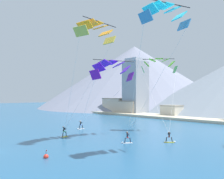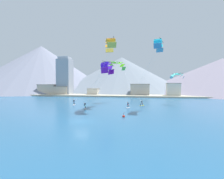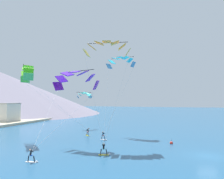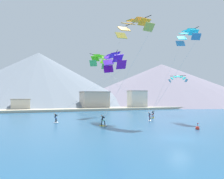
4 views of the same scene
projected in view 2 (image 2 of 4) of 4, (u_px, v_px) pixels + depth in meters
name	position (u px, v px, depth m)	size (l,w,h in m)	color
ground_plane	(82.00, 121.00, 30.91)	(400.00, 400.00, 0.00)	#23567F
kitesurfer_near_lead	(142.00, 104.00, 51.49)	(1.57, 1.45, 1.69)	yellow
kitesurfer_near_trail	(74.00, 103.00, 53.18)	(0.67, 1.76, 1.76)	white
kitesurfer_mid_center	(85.00, 107.00, 44.90)	(0.91, 1.78, 1.81)	yellow
kitesurfer_far_left	(128.00, 106.00, 47.02)	(1.12, 1.74, 1.72)	white
parafoil_kite_near_lead	(117.00, 65.00, 61.03)	(11.58, 11.84, 12.85)	#4DC45E
parafoil_kite_near_trail	(107.00, 67.00, 50.51)	(12.08, 8.66, 11.46)	#6B14A1
parafoil_kite_mid_center	(110.00, 44.00, 45.02)	(8.27, 8.29, 16.54)	gold
parafoil_kite_far_left	(158.00, 44.00, 43.87)	(9.10, 6.96, 16.21)	teal
parafoil_kite_distant_high_outer	(177.00, 75.00, 54.97)	(4.27, 3.51, 1.76)	teal
race_marker_buoy	(124.00, 116.00, 34.72)	(0.56, 0.56, 1.02)	red
shoreline_strip	(119.00, 96.00, 85.78)	(180.00, 10.00, 0.70)	beige
shore_building_harbour_front	(140.00, 90.00, 87.15)	(9.50, 6.24, 6.20)	#B7AD9E
shore_building_promenade_mid	(173.00, 90.00, 83.01)	(6.52, 4.19, 6.63)	silver
shore_building_quay_east	(62.00, 91.00, 91.97)	(7.31, 4.82, 4.88)	beige
shore_building_quay_west	(49.00, 90.00, 94.56)	(9.92, 7.18, 5.85)	beige
shore_building_old_town	(93.00, 92.00, 91.15)	(5.68, 5.18, 3.81)	beige
highrise_tower	(65.00, 77.00, 93.49)	(7.00, 7.00, 20.34)	#999EA8
mountain_peak_west_ridge	(42.00, 69.00, 138.74)	(109.21, 109.21, 35.67)	gray
mountain_peak_central_summit	(222.00, 75.00, 117.85)	(111.28, 111.28, 23.05)	gray
mountain_peak_east_shoulder	(122.00, 74.00, 132.64)	(94.63, 94.63, 25.80)	gray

